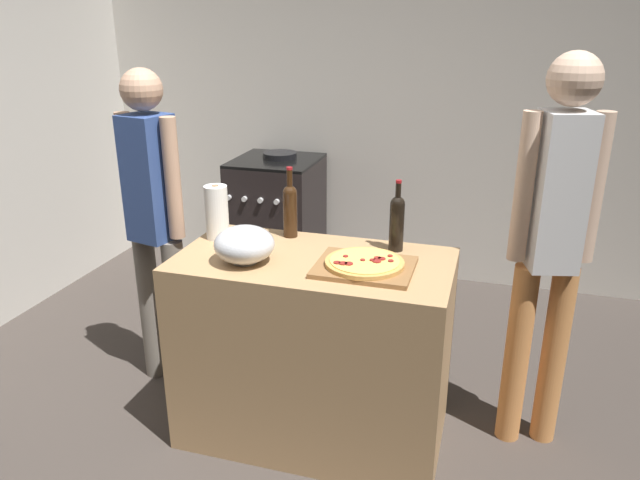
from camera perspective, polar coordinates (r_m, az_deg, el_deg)
The scene contains 12 objects.
ground_plane at distance 3.63m, azimuth -0.22°, elevation -10.80°, with size 4.70×3.26×0.02m, color #3F3833.
kitchen_wall_rear at distance 4.48m, azimuth 5.00°, elevation 13.00°, with size 4.70×0.10×2.60m, color beige.
counter at distance 2.79m, azimuth -0.60°, elevation -10.29°, with size 1.19×0.62×0.89m, color tan.
cutting_board at distance 2.49m, azimuth 4.23°, elevation -2.58°, with size 0.40×0.32×0.02m, color olive.
pizza at distance 2.48m, azimuth 4.24°, elevation -2.14°, with size 0.33×0.33×0.03m.
mixing_bowl at distance 2.55m, azimuth -7.17°, elevation -0.42°, with size 0.26×0.26×0.16m.
paper_towel_roll at distance 2.83m, azimuth -9.74°, elevation 2.60°, with size 0.11×0.11×0.26m.
wine_bottle_amber at distance 2.82m, azimuth -2.86°, elevation 3.07°, with size 0.07×0.07×0.34m.
wine_bottle_dark at distance 2.66m, azimuth 7.29°, elevation 1.85°, with size 0.06×0.06×0.32m.
stove at distance 4.46m, azimuth -4.07°, elevation 1.93°, with size 0.59×0.62×0.96m.
person_in_stripes at distance 3.11m, azimuth -15.45°, elevation 2.37°, with size 0.36×0.24×1.65m.
person_in_red at distance 2.69m, azimuth 21.13°, elevation 0.38°, with size 0.35×0.24×1.75m.
Camera 1 is at (0.90, -1.64, 1.87)m, focal length 33.81 mm.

